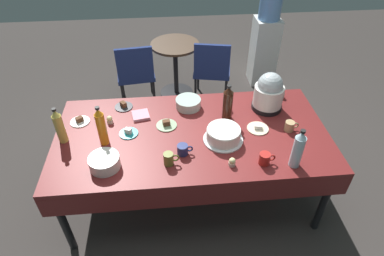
# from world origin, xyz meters

# --- Properties ---
(ground) EXTENTS (9.00, 9.00, 0.00)m
(ground) POSITION_xyz_m (0.00, 0.00, 0.00)
(ground) COLOR #383330
(potluck_table) EXTENTS (2.20, 1.10, 0.75)m
(potluck_table) POSITION_xyz_m (0.00, 0.00, 0.69)
(potluck_table) COLOR maroon
(potluck_table) RESTS_ON ground
(frosted_layer_cake) EXTENTS (0.31, 0.31, 0.11)m
(frosted_layer_cake) POSITION_xyz_m (0.24, -0.11, 0.80)
(frosted_layer_cake) COLOR silver
(frosted_layer_cake) RESTS_ON potluck_table
(slow_cooker) EXTENTS (0.26, 0.26, 0.35)m
(slow_cooker) POSITION_xyz_m (0.69, 0.28, 0.91)
(slow_cooker) COLOR black
(slow_cooker) RESTS_ON potluck_table
(glass_salad_bowl) EXTENTS (0.22, 0.22, 0.08)m
(glass_salad_bowl) POSITION_xyz_m (-0.00, 0.36, 0.79)
(glass_salad_bowl) COLOR #B2C6BC
(glass_salad_bowl) RESTS_ON potluck_table
(ceramic_snack_bowl) EXTENTS (0.22, 0.22, 0.09)m
(ceramic_snack_bowl) POSITION_xyz_m (-0.66, -0.32, 0.80)
(ceramic_snack_bowl) COLOR silver
(ceramic_snack_bowl) RESTS_ON potluck_table
(dessert_plate_charcoal) EXTENTS (0.16, 0.16, 0.05)m
(dessert_plate_charcoal) POSITION_xyz_m (-0.57, 0.41, 0.76)
(dessert_plate_charcoal) COLOR #2D2D33
(dessert_plate_charcoal) RESTS_ON potluck_table
(dessert_plate_sage) EXTENTS (0.17, 0.17, 0.05)m
(dessert_plate_sage) POSITION_xyz_m (-0.20, 0.11, 0.76)
(dessert_plate_sage) COLOR #8CA87F
(dessert_plate_sage) RESTS_ON potluck_table
(dessert_plate_white) EXTENTS (0.16, 0.16, 0.05)m
(dessert_plate_white) POSITION_xyz_m (-0.93, 0.23, 0.76)
(dessert_plate_white) COLOR white
(dessert_plate_white) RESTS_ON potluck_table
(dessert_plate_teal) EXTENTS (0.15, 0.15, 0.05)m
(dessert_plate_teal) POSITION_xyz_m (-0.51, 0.04, 0.76)
(dessert_plate_teal) COLOR teal
(dessert_plate_teal) RESTS_ON potluck_table
(dessert_plate_cream) EXTENTS (0.18, 0.18, 0.04)m
(dessert_plate_cream) POSITION_xyz_m (0.54, 0.00, 0.76)
(dessert_plate_cream) COLOR beige
(dessert_plate_cream) RESTS_ON potluck_table
(cupcake_vanilla) EXTENTS (0.05, 0.05, 0.07)m
(cupcake_vanilla) POSITION_xyz_m (-0.67, 0.19, 0.78)
(cupcake_vanilla) COLOR beige
(cupcake_vanilla) RESTS_ON potluck_table
(cupcake_cocoa) EXTENTS (0.05, 0.05, 0.07)m
(cupcake_cocoa) POSITION_xyz_m (0.35, 0.28, 0.78)
(cupcake_cocoa) COLOR beige
(cupcake_cocoa) RESTS_ON potluck_table
(cupcake_rose) EXTENTS (0.05, 0.05, 0.07)m
(cupcake_rose) POSITION_xyz_m (0.25, -0.39, 0.78)
(cupcake_rose) COLOR beige
(cupcake_rose) RESTS_ON potluck_table
(cupcake_berry) EXTENTS (0.05, 0.05, 0.07)m
(cupcake_berry) POSITION_xyz_m (0.87, 0.43, 0.78)
(cupcake_berry) COLOR beige
(cupcake_berry) RESTS_ON potluck_table
(soda_bottle_orange_juice) EXTENTS (0.07, 0.07, 0.34)m
(soda_bottle_orange_juice) POSITION_xyz_m (-0.69, -0.06, 0.91)
(soda_bottle_orange_juice) COLOR orange
(soda_bottle_orange_juice) RESTS_ON potluck_table
(soda_bottle_water) EXTENTS (0.08, 0.08, 0.33)m
(soda_bottle_water) POSITION_xyz_m (0.70, -0.42, 0.90)
(soda_bottle_water) COLOR silver
(soda_bottle_water) RESTS_ON potluck_table
(soda_bottle_ginger_ale) EXTENTS (0.07, 0.07, 0.31)m
(soda_bottle_ginger_ale) POSITION_xyz_m (-1.01, -0.00, 0.89)
(soda_bottle_ginger_ale) COLOR gold
(soda_bottle_ginger_ale) RESTS_ON potluck_table
(soda_bottle_cola) EXTENTS (0.08, 0.08, 0.32)m
(soda_bottle_cola) POSITION_xyz_m (0.31, 0.18, 0.90)
(soda_bottle_cola) COLOR #33190F
(soda_bottle_cola) RESTS_ON potluck_table
(coffee_mug_navy) EXTENTS (0.12, 0.08, 0.08)m
(coffee_mug_navy) POSITION_xyz_m (-0.09, -0.23, 0.79)
(coffee_mug_navy) COLOR navy
(coffee_mug_navy) RESTS_ON potluck_table
(coffee_mug_olive) EXTENTS (0.11, 0.07, 0.10)m
(coffee_mug_olive) POSITION_xyz_m (-0.20, -0.33, 0.80)
(coffee_mug_olive) COLOR olive
(coffee_mug_olive) RESTS_ON potluck_table
(coffee_mug_red) EXTENTS (0.12, 0.08, 0.09)m
(coffee_mug_red) POSITION_xyz_m (0.49, -0.39, 0.80)
(coffee_mug_red) COLOR #B2231E
(coffee_mug_red) RESTS_ON potluck_table
(coffee_mug_tan) EXTENTS (0.11, 0.08, 0.08)m
(coffee_mug_tan) POSITION_xyz_m (0.79, -0.04, 0.79)
(coffee_mug_tan) COLOR tan
(coffee_mug_tan) RESTS_ON potluck_table
(paper_napkin_stack) EXTENTS (0.16, 0.16, 0.02)m
(paper_napkin_stack) POSITION_xyz_m (-0.42, 0.26, 0.76)
(paper_napkin_stack) COLOR pink
(paper_napkin_stack) RESTS_ON potluck_table
(maroon_chair_left) EXTENTS (0.49, 0.49, 0.85)m
(maroon_chair_left) POSITION_xyz_m (-0.54, 1.50, 0.49)
(maroon_chair_left) COLOR navy
(maroon_chair_left) RESTS_ON ground
(maroon_chair_right) EXTENTS (0.52, 0.52, 0.85)m
(maroon_chair_right) POSITION_xyz_m (0.39, 1.50, 0.49)
(maroon_chair_right) COLOR navy
(maroon_chair_right) RESTS_ON ground
(round_cafe_table) EXTENTS (0.60, 0.60, 0.72)m
(round_cafe_table) POSITION_xyz_m (-0.05, 1.72, 0.50)
(round_cafe_table) COLOR #473323
(round_cafe_table) RESTS_ON ground
(water_cooler) EXTENTS (0.32, 0.32, 1.24)m
(water_cooler) POSITION_xyz_m (1.16, 1.94, 0.59)
(water_cooler) COLOR silver
(water_cooler) RESTS_ON ground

